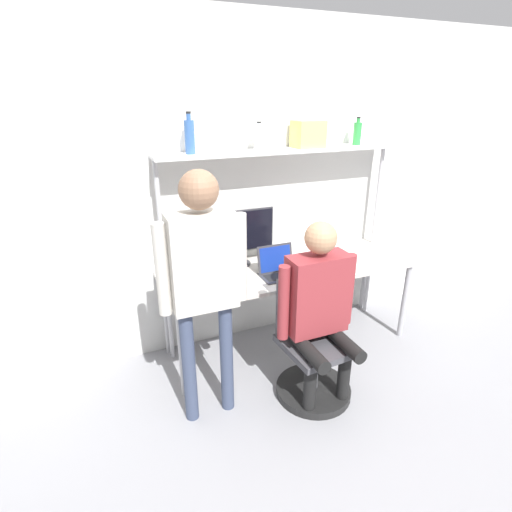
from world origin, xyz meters
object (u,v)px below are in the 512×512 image
(person_seated, at_px, (319,301))
(bottle_green, at_px, (357,133))
(laptop, at_px, (277,267))
(monitor, at_px, (239,234))
(bottle_blue, at_px, (190,136))
(cell_phone, at_px, (310,273))
(person_standing, at_px, (203,270))
(storage_box, at_px, (308,134))
(bottle_clear, at_px, (259,138))
(office_chair, at_px, (312,360))

(person_seated, distance_m, bottle_green, 1.57)
(laptop, xyz_separation_m, bottle_green, (0.88, 0.30, 0.97))
(monitor, xyz_separation_m, bottle_blue, (-0.37, -0.01, 0.80))
(cell_phone, distance_m, bottle_blue, 1.40)
(person_standing, height_order, storage_box, storage_box)
(monitor, distance_m, cell_phone, 0.67)
(person_seated, bearing_deg, bottle_green, 46.28)
(bottle_clear, bearing_deg, bottle_blue, 180.00)
(person_standing, height_order, bottle_green, bottle_green)
(bottle_blue, xyz_separation_m, storage_box, (0.98, 0.00, -0.02))
(storage_box, bearing_deg, cell_phone, -110.77)
(bottle_clear, xyz_separation_m, bottle_blue, (-0.54, 0.00, 0.03))
(laptop, xyz_separation_m, storage_box, (0.40, 0.30, 0.98))
(monitor, distance_m, person_standing, 0.92)
(person_standing, relative_size, bottle_clear, 8.07)
(person_seated, bearing_deg, bottle_clear, 94.99)
(cell_phone, height_order, storage_box, storage_box)
(monitor, relative_size, person_standing, 0.36)
(bottle_clear, bearing_deg, person_standing, -132.79)
(office_chair, xyz_separation_m, bottle_green, (0.84, 0.83, 1.52))
(person_standing, bearing_deg, laptop, 31.53)
(person_seated, xyz_separation_m, bottle_blue, (-0.62, 0.88, 1.03))
(monitor, xyz_separation_m, person_seated, (0.25, -0.89, -0.23))
(cell_phone, bearing_deg, person_seated, -113.30)
(person_seated, relative_size, bottle_blue, 4.59)
(bottle_green, xyz_separation_m, storage_box, (-0.48, 0.00, 0.01))
(person_seated, height_order, bottle_blue, bottle_blue)
(cell_phone, distance_m, storage_box, 1.12)
(laptop, relative_size, person_standing, 0.18)
(person_seated, distance_m, bottle_clear, 1.33)
(person_standing, distance_m, storage_box, 1.52)
(laptop, bearing_deg, monitor, 123.86)
(laptop, distance_m, bottle_blue, 1.19)
(bottle_green, bearing_deg, person_seated, -133.72)
(person_seated, height_order, bottle_green, bottle_green)
(cell_phone, xyz_separation_m, bottle_clear, (-0.28, 0.40, 1.02))
(monitor, relative_size, bottle_blue, 2.12)
(bottle_blue, bearing_deg, person_seated, -54.78)
(bottle_green, bearing_deg, person_standing, -155.01)
(monitor, bearing_deg, person_standing, -124.22)
(cell_phone, relative_size, bottle_green, 0.65)
(storage_box, bearing_deg, bottle_clear, -180.00)
(monitor, xyz_separation_m, bottle_green, (1.09, -0.01, 0.77))
(office_chair, distance_m, person_seated, 0.52)
(laptop, bearing_deg, storage_box, 37.19)
(cell_phone, bearing_deg, laptop, 159.01)
(person_standing, distance_m, bottle_clear, 1.23)
(cell_phone, xyz_separation_m, office_chair, (-0.21, -0.43, -0.49))
(person_standing, bearing_deg, bottle_blue, 78.56)
(laptop, height_order, office_chair, laptop)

